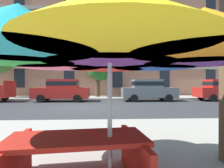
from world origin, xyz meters
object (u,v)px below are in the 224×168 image
(sedan_gray, at_px, (148,89))
(sedan_red_midblock, at_px, (222,89))
(sedan_red, at_px, (62,90))
(street_tree_middle, at_px, (99,69))
(patio_umbrella, at_px, (110,47))
(picnic_table, at_px, (77,158))

(sedan_gray, bearing_deg, sedan_red_midblock, 0.00)
(sedan_red, xyz_separation_m, street_tree_middle, (2.89, 3.69, 1.94))
(sedan_red, distance_m, street_tree_middle, 5.07)
(sedan_red_midblock, xyz_separation_m, patio_umbrella, (-9.90, -12.70, 1.00))
(sedan_red_midblock, bearing_deg, sedan_red, 180.00)
(sedan_red, bearing_deg, picnic_table, -77.04)
(sedan_gray, height_order, sedan_red_midblock, same)
(sedan_red_midblock, bearing_deg, patio_umbrella, -127.93)
(picnic_table, bearing_deg, sedan_red_midblock, 50.84)
(patio_umbrella, distance_m, picnic_table, 1.52)
(street_tree_middle, height_order, patio_umbrella, street_tree_middle)
(sedan_red, bearing_deg, patio_umbrella, -75.25)
(street_tree_middle, xyz_separation_m, patio_umbrella, (0.45, -16.39, -0.95))
(street_tree_middle, relative_size, patio_umbrella, 1.14)
(sedan_gray, xyz_separation_m, picnic_table, (-4.06, -12.68, -0.46))
(sedan_red_midblock, bearing_deg, picnic_table, -129.16)
(sedan_red_midblock, distance_m, patio_umbrella, 16.13)
(sedan_gray, distance_m, sedan_red_midblock, 6.26)
(sedan_red, xyz_separation_m, sedan_red_midblock, (13.24, 0.00, 0.00))
(sedan_red_midblock, height_order, picnic_table, sedan_red_midblock)
(sedan_red, relative_size, patio_umbrella, 1.20)
(sedan_red_midblock, height_order, patio_umbrella, patio_umbrella)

